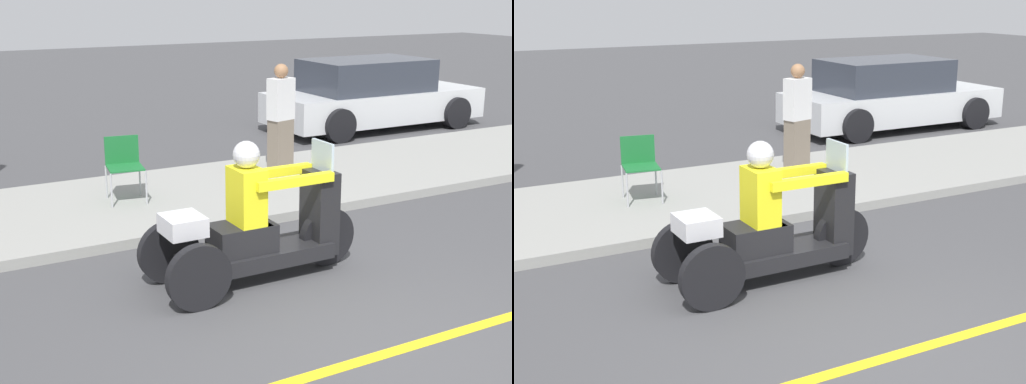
# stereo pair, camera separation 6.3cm
# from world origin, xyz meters

# --- Properties ---
(ground_plane) EXTENTS (60.00, 60.00, 0.00)m
(ground_plane) POSITION_xyz_m (0.00, 0.00, 0.00)
(ground_plane) COLOR #424244
(lane_stripe) EXTENTS (24.00, 0.12, 0.01)m
(lane_stripe) POSITION_xyz_m (-0.25, 0.00, 0.00)
(lane_stripe) COLOR gold
(lane_stripe) RESTS_ON ground
(sidewalk_strip) EXTENTS (28.00, 2.80, 0.12)m
(sidewalk_strip) POSITION_xyz_m (0.00, 4.60, 0.06)
(sidewalk_strip) COLOR gray
(sidewalk_strip) RESTS_ON ground
(motorcycle_trike) EXTENTS (2.23, 0.82, 1.41)m
(motorcycle_trike) POSITION_xyz_m (-0.24, 1.81, 0.50)
(motorcycle_trike) COLOR black
(motorcycle_trike) RESTS_ON ground
(spectator_near_curb) EXTENTS (0.43, 0.32, 1.60)m
(spectator_near_curb) POSITION_xyz_m (1.95, 5.07, 0.89)
(spectator_near_curb) COLOR #726656
(spectator_near_curb) RESTS_ON sidewalk_strip
(folding_chair_set_back) EXTENTS (0.53, 0.53, 0.82)m
(folding_chair_set_back) POSITION_xyz_m (-0.61, 4.71, 0.62)
(folding_chair_set_back) COLOR #A5A8AD
(folding_chair_set_back) RESTS_ON sidewalk_strip
(parked_car_lot_center) EXTENTS (4.44, 1.93, 1.41)m
(parked_car_lot_center) POSITION_xyz_m (5.57, 7.58, 0.67)
(parked_car_lot_center) COLOR silver
(parked_car_lot_center) RESTS_ON ground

